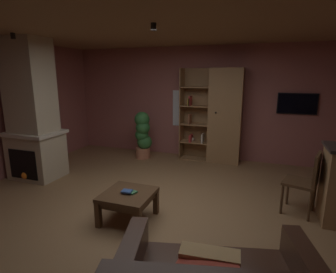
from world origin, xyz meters
The scene contains 14 objects.
floor centered at (0.00, 0.00, -0.01)m, with size 6.59×5.87×0.02m, color olive.
wall_back centered at (0.00, 2.96, 1.30)m, with size 6.71×0.06×2.60m, color #9E5B56.
ceiling centered at (0.00, 0.00, 2.61)m, with size 6.59×5.87×0.02m, color #8E6B47.
window_pane_back centered at (-0.40, 2.93, 1.16)m, with size 0.73×0.01×0.86m, color white.
stone_fireplace centered at (-2.74, 0.54, 1.17)m, with size 0.97×0.77×2.60m.
bookshelf_cabinet centered at (0.45, 2.69, 1.04)m, with size 1.37×0.41×2.10m.
coffee_table centered at (-0.32, -0.32, 0.32)m, with size 0.66×0.67×0.40m.
table_book_0 centered at (-0.26, -0.31, 0.41)m, with size 0.12×0.10×0.02m, color #387247.
table_book_1 centered at (-0.32, -0.35, 0.44)m, with size 0.13×0.11×0.02m, color #2D4C8C.
dining_chair centered at (1.97, 0.66, 0.53)m, with size 0.52×0.52×0.92m.
potted_floor_plant centered at (-1.31, 2.33, 0.59)m, with size 0.39×0.41×1.12m.
wall_mounted_tv centered at (1.99, 2.90, 1.37)m, with size 0.78×0.06×0.44m.
track_light_spot_0 centered at (-2.36, -0.02, 2.53)m, with size 0.07×0.07×0.09m, color black.
track_light_spot_1 centered at (-0.03, -0.06, 2.53)m, with size 0.07×0.07×0.09m, color black.
Camera 1 is at (1.31, -3.32, 1.96)m, focal length 28.82 mm.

